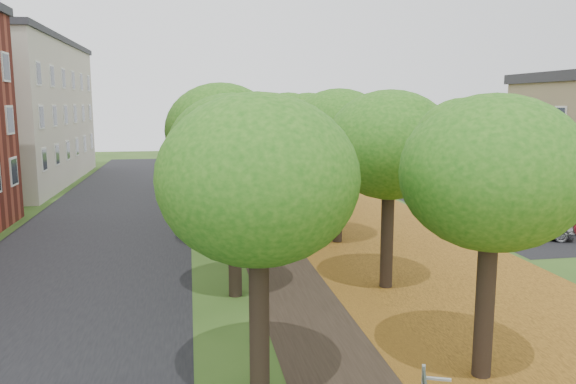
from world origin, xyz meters
name	(u,v)px	position (x,y,z in m)	size (l,w,h in m)	color
street_asphalt	(100,235)	(-7.50, 15.00, 0.00)	(8.00, 70.00, 0.01)	black
footpath	(267,228)	(0.00, 15.00, 0.00)	(3.20, 70.00, 0.01)	black
leaf_verge	(369,224)	(5.00, 15.00, 0.01)	(7.50, 70.00, 0.01)	#A3681E
parking_lot	(518,214)	(13.50, 16.00, 0.00)	(9.00, 16.00, 0.01)	black
tree_row_west	(218,131)	(-2.20, 15.00, 4.55)	(4.12, 34.12, 6.32)	black
tree_row_east	(322,130)	(2.60, 15.00, 4.55)	(4.12, 34.12, 6.32)	black
car_silver	(529,224)	(11.00, 11.27, 0.62)	(1.47, 3.66, 1.25)	#A5A6AA
car_red	(547,219)	(12.27, 11.81, 0.66)	(1.40, 4.01, 1.32)	maroon
car_grey	(502,208)	(11.77, 14.72, 0.65)	(1.83, 4.51, 1.31)	#37373C
car_white	(475,197)	(12.17, 18.12, 0.63)	(2.09, 4.54, 1.26)	white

